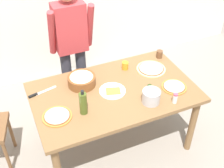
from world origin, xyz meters
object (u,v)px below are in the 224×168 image
Objects in this scene: plate_with_slice at (112,91)px; cup_orange at (125,66)px; pizza_cooked_on_tray at (174,87)px; chef_knife at (39,93)px; pizza_raw_on_board at (151,69)px; salt_shaker at (175,98)px; dining_table at (114,98)px; person_cook at (71,43)px; popcorn_bowl at (82,80)px; steel_pot at (151,96)px; olive_oil_bottle at (83,103)px; pizza_second_cooked at (57,116)px; cup_small_brown at (159,54)px; avocado at (150,87)px.

cup_orange is (0.28, 0.30, 0.03)m from plate_with_slice.
chef_knife is (-1.25, 0.44, -0.00)m from pizza_cooked_on_tray.
salt_shaker is (-0.06, -0.55, 0.04)m from pizza_raw_on_board.
pizza_raw_on_board reaches higher than chef_knife.
pizza_raw_on_board is (0.51, 0.17, 0.10)m from dining_table.
chef_knife is (-0.50, -0.51, -0.17)m from person_cook.
popcorn_bowl is 0.93m from salt_shaker.
cup_orange is at bearing 89.30° from steel_pot.
person_cook is at bearing 103.83° from dining_table.
popcorn_bowl is at bearing 73.68° from olive_oil_bottle.
pizza_cooked_on_tray and pizza_second_cooked have the same top height.
person_cook is at bearing 45.52° from chef_knife.
olive_oil_bottle reaches higher than steel_pot.
cup_small_brown reaches higher than dining_table.
dining_table is 0.41m from cup_orange.
steel_pot is at bearing 154.23° from salt_shaker.
pizza_cooked_on_tray is 1.33m from chef_knife.
plate_with_slice is 0.37m from avocado.
cup_small_brown is at bearing 50.41° from avocado.
plate_with_slice is 2.45× the size of salt_shaker.
olive_oil_bottle is 0.89× the size of chef_knife.
salt_shaker reaches higher than cup_small_brown.
pizza_second_cooked is at bearing -135.09° from popcorn_bowl.
pizza_cooked_on_tray is at bearing -18.35° from dining_table.
avocado is (0.08, 0.16, -0.03)m from steel_pot.
cup_small_brown is at bearing 53.64° from steel_pot.
pizza_second_cooked is at bearing -78.47° from chef_knife.
salt_shaker is 1.51× the size of avocado.
pizza_second_cooked is 2.52× the size of salt_shaker.
cup_small_brown is (0.45, 0.05, 0.00)m from cup_orange.
pizza_raw_on_board is 0.56m from salt_shaker.
cup_orange is (0.45, -0.46, -0.14)m from person_cook.
olive_oil_bottle is at bearing -154.57° from cup_small_brown.
pizza_cooked_on_tray is 2.37× the size of salt_shaker.
pizza_second_cooked is 1.54× the size of steel_pot.
pizza_raw_on_board and pizza_cooked_on_tray have the same top height.
chef_knife is at bearing 150.44° from steel_pot.
cup_small_brown reaches higher than plate_with_slice.
olive_oil_bottle reaches higher than pizza_cooked_on_tray.
avocado is at bearing 116.01° from salt_shaker.
plate_with_slice reaches higher than chef_knife.
steel_pot is at bearing -119.69° from pizza_raw_on_board.
pizza_raw_on_board is 1.20m from chef_knife.
pizza_raw_on_board is at bearing 58.02° from avocado.
dining_table is at bearing 7.43° from plate_with_slice.
person_cook reaches higher than cup_small_brown.
chef_knife is at bearing 160.75° from pizza_cooked_on_tray.
cup_orange is at bearing 26.09° from pizza_second_cooked.
person_cook is 1.22m from pizza_cooked_on_tray.
plate_with_slice is 0.81m from cup_small_brown.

